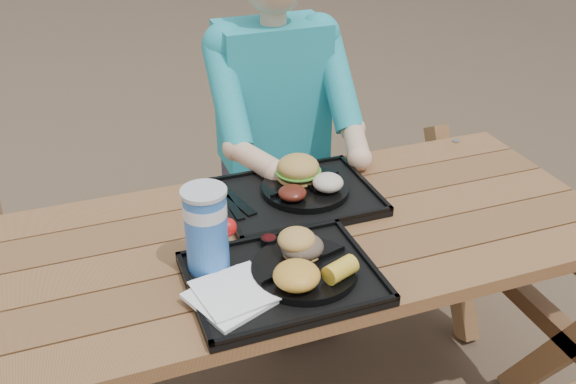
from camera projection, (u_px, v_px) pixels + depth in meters
name	position (u px, v px, depth m)	size (l,w,h in m)	color
picnic_table	(288.00, 337.00, 1.93)	(1.80, 1.49, 0.75)	#999999
tray_near	(283.00, 280.00, 1.55)	(0.45, 0.35, 0.02)	black
tray_far	(297.00, 198.00, 1.89)	(0.45, 0.35, 0.02)	black
plate_near	(305.00, 269.00, 1.55)	(0.26, 0.26, 0.02)	black
plate_far	(305.00, 189.00, 1.90)	(0.26, 0.26, 0.02)	black
napkin_stack	(231.00, 296.00, 1.47)	(0.17, 0.17, 0.02)	white
soda_cup	(206.00, 231.00, 1.53)	(0.10, 0.10, 0.21)	blue
condiment_bbq	(269.00, 241.00, 1.65)	(0.04, 0.04, 0.03)	black
condiment_mustard	(290.00, 239.00, 1.66)	(0.05, 0.05, 0.03)	yellow
sandwich	(302.00, 237.00, 1.57)	(0.10, 0.10, 0.10)	#C79246
mac_cheese	(297.00, 275.00, 1.47)	(0.11, 0.11, 0.06)	gold
corn_cob	(340.00, 270.00, 1.50)	(0.08, 0.08, 0.05)	yellow
cutlery_far	(238.00, 202.00, 1.84)	(0.03, 0.16, 0.01)	black
burger	(298.00, 162.00, 1.90)	(0.13, 0.13, 0.11)	#BE9043
baked_beans	(292.00, 193.00, 1.82)	(0.08, 0.08, 0.04)	#551A11
potato_salad	(328.00, 183.00, 1.86)	(0.09, 0.09, 0.05)	beige
diner	(275.00, 153.00, 2.41)	(0.48, 0.84, 1.28)	#1CC5BC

